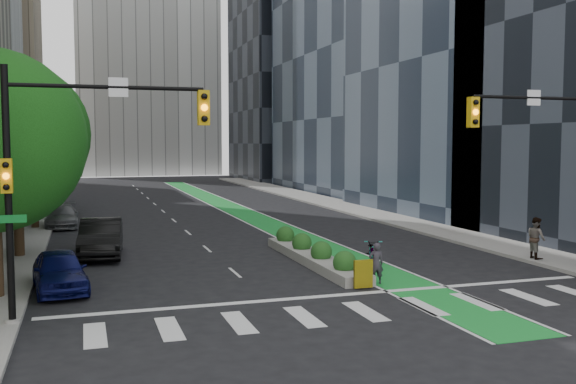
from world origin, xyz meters
TOP-DOWN VIEW (x-y plane):
  - ground at (0.00, 0.00)m, footprint 160.00×160.00m
  - sidewalk_left at (-11.80, 25.00)m, footprint 3.60×90.00m
  - sidewalk_right at (11.80, 25.00)m, footprint 3.60×90.00m
  - bike_lane_paint at (3.00, 30.00)m, footprint 2.20×70.00m
  - building_dark_end at (20.00, 68.00)m, footprint 14.00×18.00m
  - tree_mid at (-11.00, 12.00)m, footprint 6.40×6.40m
  - tree_midfar at (-11.00, 22.00)m, footprint 5.60×5.60m
  - tree_far at (-11.00, 32.00)m, footprint 6.60×6.60m
  - signal_left at (-8.70, 0.46)m, footprint 6.14×0.51m
  - signal_right at (8.67, 0.47)m, footprint 5.82×0.51m
  - median_planter at (1.20, 7.04)m, footprint 1.20×10.26m
  - bicycle at (3.42, 5.77)m, footprint 1.47×2.27m
  - cyclist at (2.00, 2.42)m, footprint 0.62×0.46m
  - parked_car_left_near at (-9.06, 4.74)m, footprint 2.18×4.41m
  - parked_car_left_mid at (-7.49, 11.49)m, footprint 2.21×5.33m
  - parked_car_left_far at (-9.50, 22.73)m, footprint 1.92×4.69m
  - pedestrian_near at (10.55, 4.27)m, footprint 0.79×0.96m

SIDE VIEW (x-z plane):
  - ground at x=0.00m, z-range 0.00..0.00m
  - bike_lane_paint at x=3.00m, z-range 0.00..0.01m
  - sidewalk_left at x=-11.80m, z-range 0.00..0.15m
  - sidewalk_right at x=11.80m, z-range 0.00..0.15m
  - median_planter at x=1.20m, z-range -0.18..0.92m
  - bicycle at x=3.42m, z-range 0.00..1.13m
  - parked_car_left_far at x=-9.50m, z-range 0.00..1.36m
  - parked_car_left_near at x=-9.06m, z-range 0.00..1.45m
  - cyclist at x=2.00m, z-range 0.00..1.54m
  - parked_car_left_mid at x=-7.49m, z-range 0.00..1.72m
  - pedestrian_near at x=10.55m, z-range 0.15..1.97m
  - signal_left at x=-8.70m, z-range 1.18..8.38m
  - signal_right at x=8.67m, z-range 1.20..8.40m
  - tree_midfar at x=-11.00m, z-range 1.07..8.83m
  - tree_mid at x=-11.00m, z-range 1.18..9.96m
  - tree_far at x=-11.00m, z-range 1.19..10.20m
  - building_dark_end at x=20.00m, z-range 0.00..28.00m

